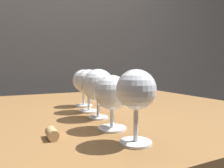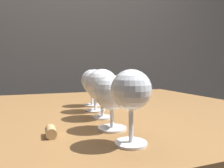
{
  "view_description": "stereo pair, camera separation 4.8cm",
  "coord_description": "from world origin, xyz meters",
  "px_view_note": "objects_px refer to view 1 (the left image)",
  "views": [
    {
      "loc": [
        -0.24,
        -0.7,
        0.91
      ],
      "look_at": [
        -0.03,
        -0.27,
        0.87
      ],
      "focal_mm": 33.47,
      "sensor_mm": 36.0,
      "label": 1
    },
    {
      "loc": [
        -0.19,
        -0.72,
        0.91
      ],
      "look_at": [
        -0.03,
        -0.27,
        0.87
      ],
      "focal_mm": 33.47,
      "sensor_mm": 36.0,
      "label": 2
    }
  ],
  "objects_px": {
    "wine_glass_rose": "(89,83)",
    "wine_glass_chardonnay": "(84,81)",
    "wine_glass_pinot": "(112,94)",
    "wine_glass_white": "(98,86)",
    "wine_glass_merlot": "(136,92)",
    "cork": "(52,133)"
  },
  "relations": [
    {
      "from": "wine_glass_pinot",
      "to": "cork",
      "type": "xyz_separation_m",
      "value": [
        -0.14,
        -0.01,
        -0.07
      ]
    },
    {
      "from": "wine_glass_pinot",
      "to": "wine_glass_rose",
      "type": "relative_size",
      "value": 0.92
    },
    {
      "from": "wine_glass_white",
      "to": "wine_glass_rose",
      "type": "distance_m",
      "value": 0.1
    },
    {
      "from": "wine_glass_white",
      "to": "wine_glass_rose",
      "type": "relative_size",
      "value": 1.01
    },
    {
      "from": "wine_glass_merlot",
      "to": "wine_glass_chardonnay",
      "type": "height_order",
      "value": "wine_glass_merlot"
    },
    {
      "from": "wine_glass_merlot",
      "to": "cork",
      "type": "height_order",
      "value": "wine_glass_merlot"
    },
    {
      "from": "wine_glass_merlot",
      "to": "wine_glass_white",
      "type": "height_order",
      "value": "same"
    },
    {
      "from": "wine_glass_merlot",
      "to": "wine_glass_rose",
      "type": "relative_size",
      "value": 1.02
    },
    {
      "from": "wine_glass_white",
      "to": "wine_glass_chardonnay",
      "type": "xyz_separation_m",
      "value": [
        0.02,
        0.2,
        0.0
      ]
    },
    {
      "from": "wine_glass_rose",
      "to": "cork",
      "type": "xyz_separation_m",
      "value": [
        -0.16,
        -0.22,
        -0.08
      ]
    },
    {
      "from": "wine_glass_pinot",
      "to": "wine_glass_chardonnay",
      "type": "distance_m",
      "value": 0.32
    },
    {
      "from": "wine_glass_chardonnay",
      "to": "wine_glass_rose",
      "type": "bearing_deg",
      "value": -98.74
    },
    {
      "from": "wine_glass_merlot",
      "to": "wine_glass_pinot",
      "type": "height_order",
      "value": "wine_glass_merlot"
    },
    {
      "from": "wine_glass_merlot",
      "to": "wine_glass_white",
      "type": "xyz_separation_m",
      "value": [
        0.01,
        0.22,
        -0.01
      ]
    },
    {
      "from": "wine_glass_merlot",
      "to": "wine_glass_white",
      "type": "relative_size",
      "value": 1.01
    },
    {
      "from": "wine_glass_rose",
      "to": "wine_glass_chardonnay",
      "type": "xyz_separation_m",
      "value": [
        0.02,
        0.1,
        0.0
      ]
    },
    {
      "from": "wine_glass_rose",
      "to": "wine_glass_merlot",
      "type": "bearing_deg",
      "value": -93.26
    },
    {
      "from": "wine_glass_pinot",
      "to": "wine_glass_merlot",
      "type": "bearing_deg",
      "value": -89.9
    },
    {
      "from": "wine_glass_chardonnay",
      "to": "cork",
      "type": "distance_m",
      "value": 0.37
    },
    {
      "from": "wine_glass_pinot",
      "to": "wine_glass_white",
      "type": "bearing_deg",
      "value": 84.09
    },
    {
      "from": "wine_glass_pinot",
      "to": "wine_glass_white",
      "type": "height_order",
      "value": "wine_glass_white"
    },
    {
      "from": "wine_glass_chardonnay",
      "to": "cork",
      "type": "bearing_deg",
      "value": -118.34
    }
  ]
}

